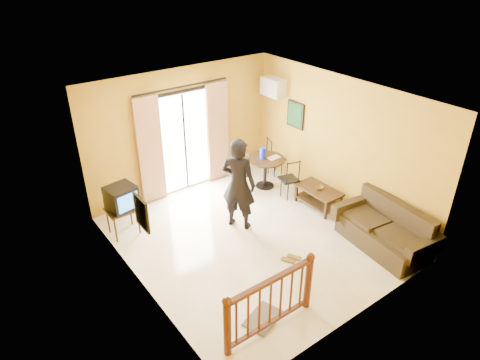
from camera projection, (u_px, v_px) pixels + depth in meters
ground at (252, 238)px, 8.27m from camera, size 5.00×5.00×0.00m
room_shell at (253, 159)px, 7.45m from camera, size 5.00×5.00×5.00m
balcony_door at (185, 141)px, 9.41m from camera, size 2.25×0.14×2.46m
tv_table at (122, 212)px, 8.19m from camera, size 0.56×0.47×0.56m
television at (121, 198)px, 8.05m from camera, size 0.59×0.55×0.47m
picture_left at (142, 213)px, 6.23m from camera, size 0.05×0.42×0.52m
dining_table at (265, 164)px, 9.78m from camera, size 0.87×0.87×0.72m
water_jug at (263, 153)px, 9.64m from camera, size 0.14×0.14×0.27m
serving_tray at (274, 158)px, 9.72m from camera, size 0.29×0.19×0.02m
dining_chairs at (267, 187)px, 10.02m from camera, size 1.70×1.51×0.95m
air_conditioner at (273, 87)px, 9.70m from camera, size 0.31×0.60×0.40m
botanical_print at (295, 115)px, 9.54m from camera, size 0.05×0.50×0.60m
coffee_table at (318, 195)px, 9.14m from camera, size 0.55×0.99×0.44m
bowl at (319, 188)px, 9.06m from camera, size 0.23×0.23×0.05m
sofa at (385, 231)px, 7.92m from camera, size 1.04×1.90×0.86m
standing_person at (239, 184)px, 8.21m from camera, size 0.75×0.82×1.89m
stair_balustrade at (271, 300)px, 6.06m from camera, size 1.63×0.13×1.04m
doormat at (263, 318)px, 6.48m from camera, size 0.70×0.57×0.02m
sandals at (291, 259)px, 7.70m from camera, size 0.35×0.27×0.03m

